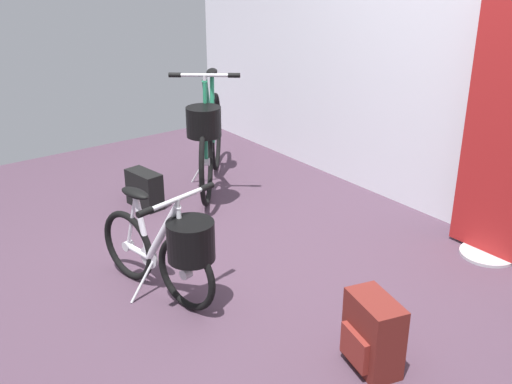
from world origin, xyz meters
TOP-DOWN VIEW (x-y plane):
  - ground_plane at (0.00, 0.00)m, footprint 6.17×6.17m
  - back_wall at (0.00, 1.79)m, footprint 6.17×0.10m
  - floor_banner_stand at (0.62, 1.54)m, footprint 0.60×0.36m
  - folding_bike_foreground at (-0.16, -0.40)m, footprint 0.94×0.53m
  - display_bike_right at (-1.43, 0.69)m, footprint 1.18×0.96m
  - backpack_on_floor at (-1.45, 0.10)m, footprint 0.33×0.21m
  - handbag_on_floor at (0.93, 0.08)m, footprint 0.34×0.26m

SIDE VIEW (x-z plane):
  - ground_plane at x=0.00m, z-range 0.00..0.00m
  - backpack_on_floor at x=-1.45m, z-range 0.00..0.28m
  - handbag_on_floor at x=0.93m, z-range 0.00..0.37m
  - folding_bike_foreground at x=-0.16m, z-range 0.00..0.69m
  - display_bike_right at x=-1.43m, z-range -0.05..0.97m
  - floor_banner_stand at x=0.62m, z-range -0.09..1.64m
  - back_wall at x=0.00m, z-range 0.00..2.94m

